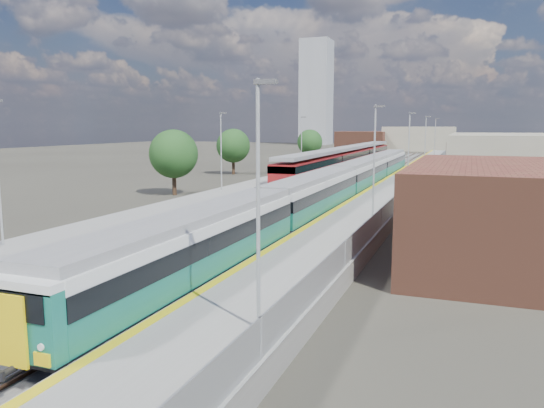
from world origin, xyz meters
The scene contains 12 objects.
ground centered at (0.00, 50.00, 0.00)m, with size 320.00×320.00×0.00m, color #47443A.
ballast_bed centered at (-2.25, 52.50, 0.03)m, with size 10.50×155.00×0.06m, color #565451.
tracks centered at (-1.65, 54.18, 0.11)m, with size 8.96×160.00×0.17m.
platform_right centered at (5.28, 52.49, 0.54)m, with size 4.70×155.00×8.52m.
platform_left centered at (-9.05, 52.49, 0.52)m, with size 4.30×155.00×8.52m.
buildings centered at (-18.12, 138.60, 10.70)m, with size 72.00×185.50×40.00m.
green_train centered at (1.50, 34.98, 2.08)m, with size 2.68×74.81×2.95m.
red_train centered at (-5.50, 69.14, 2.28)m, with size 3.06×61.98×3.86m.
tree_a centered at (-16.46, 35.60, 4.31)m, with size 5.05×5.05×6.84m.
tree_b centered at (-20.69, 59.61, 4.27)m, with size 5.01×5.01×6.79m.
tree_c centered at (-16.63, 85.90, 4.12)m, with size 4.83×4.83×6.54m.
tree_d centered at (20.41, 65.48, 3.37)m, with size 3.95×3.95×5.36m.
Camera 1 is at (12.42, -12.38, 7.17)m, focal length 35.00 mm.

